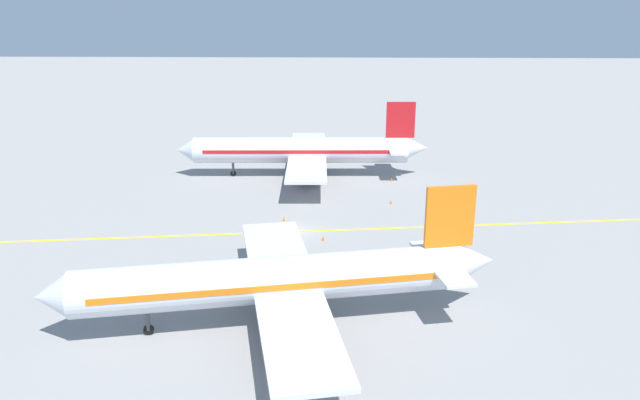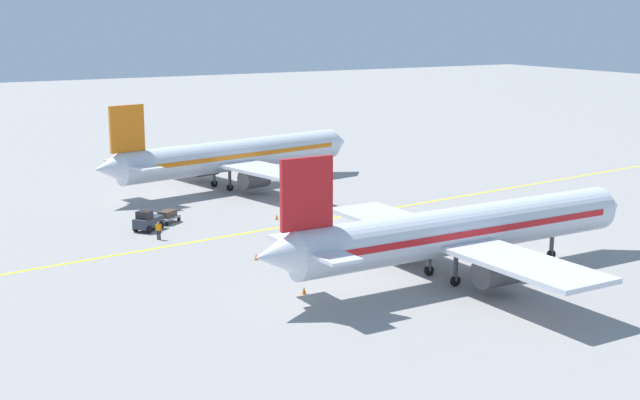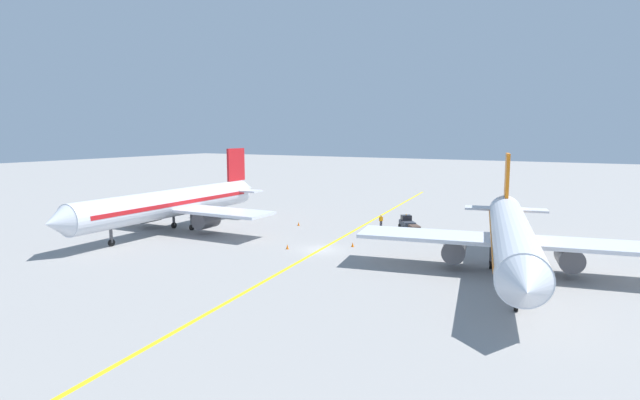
# 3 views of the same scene
# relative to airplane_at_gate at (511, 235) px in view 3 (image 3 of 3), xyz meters

# --- Properties ---
(ground_plane) EXTENTS (400.00, 400.00, 0.00)m
(ground_plane) POSITION_rel_airplane_at_gate_xyz_m (19.97, 0.06, -3.71)
(ground_plane) COLOR gray
(apron_yellow_centreline) EXTENTS (15.38, 119.11, 0.01)m
(apron_yellow_centreline) POSITION_rel_airplane_at_gate_xyz_m (19.97, 0.06, -3.71)
(apron_yellow_centreline) COLOR yellow
(apron_yellow_centreline) RESTS_ON ground
(airplane_at_gate) EXTENTS (28.48, 35.34, 10.60)m
(airplane_at_gate) POSITION_rel_airplane_at_gate_xyz_m (0.00, 0.00, 0.00)
(airplane_at_gate) COLOR silver
(airplane_at_gate) RESTS_ON ground
(airplane_adjacent_stand) EXTENTS (28.14, 35.48, 10.60)m
(airplane_adjacent_stand) POSITION_rel_airplane_at_gate_xyz_m (42.06, 0.29, 0.00)
(airplane_adjacent_stand) COLOR silver
(airplane_adjacent_stand) RESTS_ON ground
(baggage_tug_dark) EXTENTS (2.98, 3.31, 2.11)m
(baggage_tug_dark) POSITION_rel_airplane_at_gate_xyz_m (15.47, -15.67, -2.81)
(baggage_tug_dark) COLOR #333842
(baggage_tug_dark) RESTS_ON ground
(baggage_cart_trailing) EXTENTS (2.66, 2.93, 1.24)m
(baggage_cart_trailing) POSITION_rel_airplane_at_gate_xyz_m (13.53, -13.00, -2.95)
(baggage_cart_trailing) COLOR gray
(baggage_cart_trailing) RESTS_ON ground
(ground_crew_worker) EXTENTS (0.43, 0.45, 1.68)m
(ground_crew_worker) POSITION_rel_airplane_at_gate_xyz_m (19.34, -15.93, -2.80)
(ground_crew_worker) COLOR #23232D
(ground_crew_worker) RESTS_ON ground
(traffic_cone_near_nose) EXTENTS (0.32, 0.32, 0.55)m
(traffic_cone_near_nose) POSITION_rel_airplane_at_gate_xyz_m (17.45, -3.03, -3.43)
(traffic_cone_near_nose) COLOR orange
(traffic_cone_near_nose) RESTS_ON ground
(traffic_cone_mid_apron) EXTENTS (0.32, 0.32, 0.55)m
(traffic_cone_mid_apron) POSITION_rel_airplane_at_gate_xyz_m (39.84, -12.08, -3.43)
(traffic_cone_mid_apron) COLOR orange
(traffic_cone_mid_apron) RESTS_ON ground
(traffic_cone_by_wingtip) EXTENTS (0.32, 0.32, 0.55)m
(traffic_cone_by_wingtip) POSITION_rel_airplane_at_gate_xyz_m (23.34, 1.58, -3.43)
(traffic_cone_by_wingtip) COLOR orange
(traffic_cone_by_wingtip) RESTS_ON ground
(traffic_cone_far_edge) EXTENTS (0.32, 0.32, 0.55)m
(traffic_cone_far_edge) POSITION_rel_airplane_at_gate_xyz_m (29.82, -11.18, -3.43)
(traffic_cone_far_edge) COLOR orange
(traffic_cone_far_edge) RESTS_ON ground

